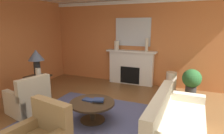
{
  "coord_description": "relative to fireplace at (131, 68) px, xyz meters",
  "views": [
    {
      "loc": [
        1.85,
        -3.5,
        2.11
      ],
      "look_at": [
        -0.08,
        1.05,
        1.0
      ],
      "focal_mm": 29.93,
      "sensor_mm": 36.0,
      "label": 1
    }
  ],
  "objects": [
    {
      "name": "vase_mantel_right",
      "position": [
        0.55,
        -0.05,
        0.87
      ],
      "size": [
        0.11,
        0.11,
        0.45
      ],
      "primitive_type": "cylinder",
      "color": "beige",
      "rests_on": "fireplace"
    },
    {
      "name": "potted_plant",
      "position": [
        2.05,
        -0.46,
        -0.09
      ],
      "size": [
        0.56,
        0.56,
        0.83
      ],
      "color": "#333333",
      "rests_on": "ground_plane"
    },
    {
      "name": "table_lamp",
      "position": [
        -2.01,
        -2.46,
        0.64
      ],
      "size": [
        0.44,
        0.44,
        0.75
      ],
      "color": "black",
      "rests_on": "side_table"
    },
    {
      "name": "armchair_near_window",
      "position": [
        -1.59,
        -3.23,
        -0.28
      ],
      "size": [
        0.97,
        0.97,
        0.95
      ],
      "color": "#C1B293",
      "rests_on": "ground_plane"
    },
    {
      "name": "wall_fireplace",
      "position": [
        0.09,
        0.21,
        0.9
      ],
      "size": [
        7.06,
        0.12,
        2.97
      ],
      "primitive_type": "cube",
      "color": "#CC723D",
      "rests_on": "ground_plane"
    },
    {
      "name": "coffee_table",
      "position": [
        0.03,
        -2.98,
        -0.25
      ],
      "size": [
        1.0,
        1.0,
        0.45
      ],
      "color": "#3D2D1E",
      "rests_on": "ground_plane"
    },
    {
      "name": "mantel_mirror",
      "position": [
        0.0,
        0.12,
        1.29
      ],
      "size": [
        1.28,
        0.04,
        0.98
      ],
      "primitive_type": "cube",
      "color": "silver"
    },
    {
      "name": "wall_window",
      "position": [
        -3.2,
        -2.56,
        0.9
      ],
      "size": [
        0.12,
        6.62,
        2.97
      ],
      "primitive_type": "cube",
      "color": "#CC723D",
      "rests_on": "ground_plane"
    },
    {
      "name": "side_table",
      "position": [
        -2.01,
        -2.46,
        -0.18
      ],
      "size": [
        0.56,
        0.56,
        0.7
      ],
      "color": "#3D2D1E",
      "rests_on": "ground_plane"
    },
    {
      "name": "book_art_folio",
      "position": [
        0.16,
        -2.92,
        -0.08
      ],
      "size": [
        0.28,
        0.26,
        0.04
      ],
      "primitive_type": "cube",
      "rotation": [
        0.0,
        0.0,
        0.32
      ],
      "color": "navy",
      "rests_on": "coffee_table"
    },
    {
      "name": "sofa",
      "position": [
        1.8,
        -3.04,
        -0.29
      ],
      "size": [
        0.96,
        2.13,
        0.85
      ],
      "color": "beige",
      "rests_on": "ground_plane"
    },
    {
      "name": "crown_moulding",
      "position": [
        0.09,
        0.13,
        2.31
      ],
      "size": [
        7.06,
        0.08,
        0.12
      ],
      "primitive_type": "cube",
      "color": "white"
    },
    {
      "name": "vase_on_side_table",
      "position": [
        -1.86,
        -2.58,
        0.25
      ],
      "size": [
        0.15,
        0.15,
        0.26
      ],
      "primitive_type": "cylinder",
      "color": "beige",
      "rests_on": "side_table"
    },
    {
      "name": "vase_mantel_left",
      "position": [
        -0.55,
        -0.05,
        0.81
      ],
      "size": [
        0.17,
        0.17,
        0.32
      ],
      "primitive_type": "cylinder",
      "color": "beige",
      "rests_on": "fireplace"
    },
    {
      "name": "book_red_cover",
      "position": [
        -0.08,
        -2.93,
        -0.12
      ],
      "size": [
        0.27,
        0.18,
        0.03
      ],
      "primitive_type": "cube",
      "rotation": [
        0.0,
        0.0,
        -0.08
      ],
      "color": "navy",
      "rests_on": "coffee_table"
    },
    {
      "name": "fireplace",
      "position": [
        0.0,
        0.0,
        0.0
      ],
      "size": [
        1.8,
        0.35,
        1.24
      ],
      "color": "white",
      "rests_on": "ground_plane"
    },
    {
      "name": "vase_tall_corner",
      "position": [
        1.45,
        -0.3,
        -0.26
      ],
      "size": [
        0.33,
        0.33,
        0.65
      ],
      "primitive_type": "cylinder",
      "color": "beige",
      "rests_on": "ground_plane"
    },
    {
      "name": "ground_plane",
      "position": [
        0.09,
        -2.86,
        -0.58
      ],
      "size": [
        8.4,
        8.4,
        0.0
      ],
      "primitive_type": "plane",
      "color": "brown"
    },
    {
      "name": "area_rug",
      "position": [
        0.03,
        -2.98,
        -0.58
      ],
      "size": [
        3.08,
        2.65,
        0.01
      ],
      "primitive_type": "cube",
      "color": "#4C517A",
      "rests_on": "ground_plane"
    }
  ]
}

